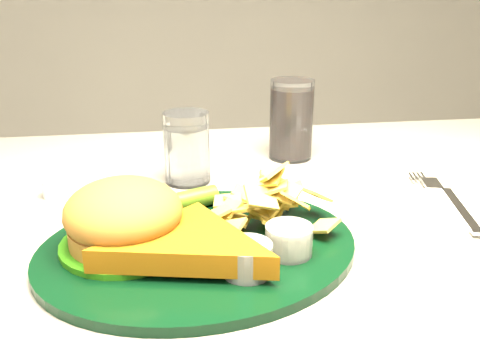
{
  "coord_description": "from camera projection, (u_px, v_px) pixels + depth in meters",
  "views": [
    {
      "loc": [
        -0.07,
        -0.61,
        1.03
      ],
      "look_at": [
        0.02,
        -0.01,
        0.8
      ],
      "focal_mm": 40.0,
      "sensor_mm": 36.0,
      "label": 1
    }
  ],
  "objects": [
    {
      "name": "dinner_plate",
      "position": [
        198.0,
        219.0,
        0.57
      ],
      "size": [
        0.4,
        0.36,
        0.08
      ],
      "primitive_type": null,
      "rotation": [
        0.0,
        0.0,
        0.22
      ],
      "color": "black",
      "rests_on": "table"
    },
    {
      "name": "water_glass",
      "position": [
        187.0,
        148.0,
        0.77
      ],
      "size": [
        0.08,
        0.08,
        0.1
      ],
      "primitive_type": "cylinder",
      "rotation": [
        0.0,
        0.0,
        0.24
      ],
      "color": "silver",
      "rests_on": "table"
    },
    {
      "name": "cola_glass",
      "position": [
        291.0,
        120.0,
        0.86
      ],
      "size": [
        0.09,
        0.09,
        0.13
      ],
      "primitive_type": "cylinder",
      "rotation": [
        0.0,
        0.0,
        0.43
      ],
      "color": "black",
      "rests_on": "table"
    },
    {
      "name": "fork_napkin",
      "position": [
        456.0,
        206.0,
        0.68
      ],
      "size": [
        0.17,
        0.2,
        0.01
      ],
      "primitive_type": null,
      "rotation": [
        0.0,
        0.0,
        -0.23
      ],
      "color": "white",
      "rests_on": "table"
    },
    {
      "name": "spoon",
      "position": [
        90.0,
        212.0,
        0.67
      ],
      "size": [
        0.07,
        0.13,
        0.01
      ],
      "primitive_type": null,
      "rotation": [
        0.0,
        0.0,
        -0.33
      ],
      "color": "white",
      "rests_on": "table"
    },
    {
      "name": "ramekin",
      "position": [
        57.0,
        188.0,
        0.73
      ],
      "size": [
        0.04,
        0.04,
        0.02
      ],
      "primitive_type": "cylinder",
      "rotation": [
        0.0,
        0.0,
        -0.25
      ],
      "color": "silver",
      "rests_on": "table"
    }
  ]
}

